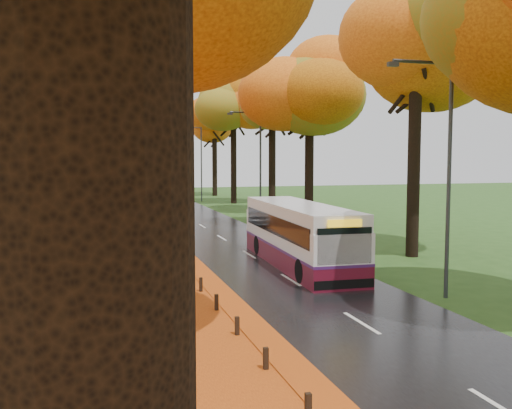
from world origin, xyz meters
name	(u,v)px	position (x,y,z in m)	size (l,w,h in m)	color
road	(218,236)	(0.00, 25.00, 0.02)	(6.50, 90.00, 0.04)	black
centre_line	(218,236)	(0.00, 25.00, 0.04)	(0.12, 90.00, 0.01)	silver
leaf_verge	(62,242)	(-9.00, 25.00, 0.01)	(12.00, 90.00, 0.02)	#902E0D
leaf_drift	(168,238)	(-3.05, 25.00, 0.04)	(0.90, 90.00, 0.01)	#D76116
trees_left	(91,77)	(-7.18, 27.06, 9.53)	(9.20, 74.00, 13.88)	black
trees_right	(317,83)	(7.19, 26.91, 9.69)	(9.30, 74.20, 13.96)	black
bollard_row	(250,341)	(-3.70, 4.70, 0.26)	(0.11, 23.51, 0.52)	black
streetlamp_near	(443,160)	(3.95, 8.00, 4.71)	(2.45, 0.18, 8.00)	#333538
streetlamp_mid	(257,158)	(3.95, 30.00, 4.71)	(2.45, 0.18, 8.00)	#333538
streetlamp_far	(199,158)	(3.95, 52.00, 4.71)	(2.45, 0.18, 8.00)	#333538
bus	(299,233)	(1.38, 14.75, 1.46)	(2.76, 10.37, 2.71)	#550D1E
car_white	(167,216)	(-2.35, 30.36, 0.80)	(1.80, 4.47, 1.52)	white
car_silver	(156,207)	(-2.35, 37.49, 0.79)	(1.59, 4.57, 1.51)	#93959A
car_dark	(149,204)	(-2.35, 42.45, 0.62)	(1.63, 4.02, 1.17)	black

